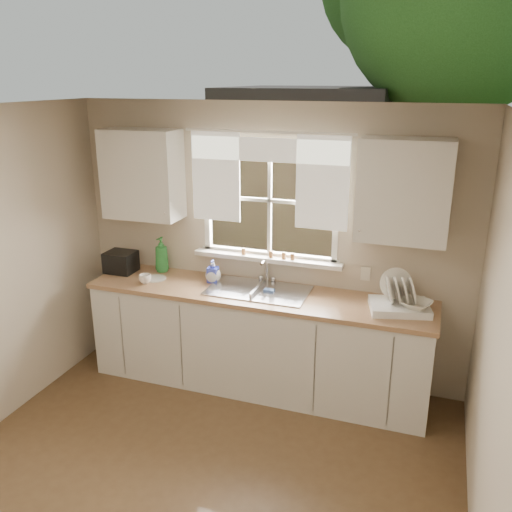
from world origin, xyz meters
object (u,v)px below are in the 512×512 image
(soap_bottle_a, at_px, (162,254))
(black_appliance, at_px, (121,262))
(dish_rack, at_px, (399,302))
(cup, at_px, (145,279))

(soap_bottle_a, xyz_separation_m, black_appliance, (-0.36, -0.14, -0.07))
(dish_rack, xyz_separation_m, cup, (-2.22, -0.15, -0.03))
(black_appliance, bearing_deg, soap_bottle_a, 20.55)
(dish_rack, relative_size, black_appliance, 1.96)
(dish_rack, bearing_deg, soap_bottle_a, 175.03)
(dish_rack, height_order, cup, dish_rack)
(dish_rack, relative_size, soap_bottle_a, 1.56)
(cup, distance_m, black_appliance, 0.43)
(dish_rack, distance_m, black_appliance, 2.60)
(soap_bottle_a, relative_size, black_appliance, 1.25)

